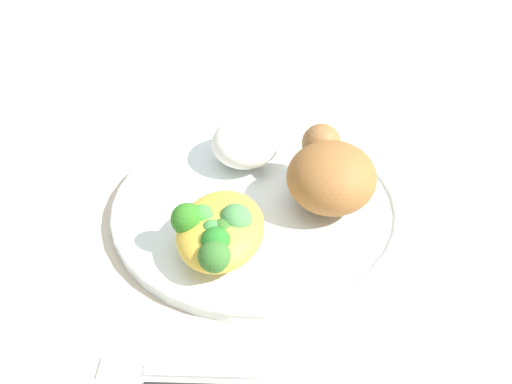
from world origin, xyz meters
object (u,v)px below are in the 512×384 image
Objects in this scene: mac_cheese_with_broccoli at (219,230)px; fork at (180,371)px; plate at (256,205)px; roasted_chicken at (330,173)px; rice_pile at (246,142)px.

mac_cheese_with_broccoli is 0.13m from fork.
plate is 2.79× the size of roasted_chicken.
mac_cheese_with_broccoli is at bearing 179.98° from rice_pile.
roasted_chicken is 0.23m from fork.
plate is 2.72× the size of mac_cheese_with_broccoli.
plate is 0.08m from roasted_chicken.
mac_cheese_with_broccoli reaches higher than rice_pile.
rice_pile reaches higher than fork.
plate is 2.02× the size of fork.
roasted_chicken is 0.98× the size of mac_cheese_with_broccoli.
fork is (-0.12, 0.01, -0.03)m from mac_cheese_with_broccoli.
mac_cheese_with_broccoli is (-0.08, 0.09, -0.01)m from roasted_chicken.
rice_pile is 0.77× the size of mac_cheese_with_broccoli.
roasted_chicken is (0.01, -0.07, 0.04)m from plate.
rice_pile reaches higher than plate.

